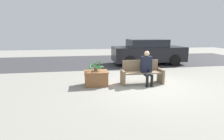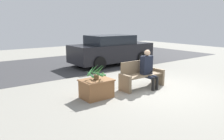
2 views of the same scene
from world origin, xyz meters
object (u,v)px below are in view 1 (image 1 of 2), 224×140
parked_car (148,52)px  bench (142,73)px  planter_box (96,78)px  potted_plant (96,66)px  person_seated (147,66)px

parked_car → bench: bearing=-113.7°
planter_box → parked_car: 5.52m
planter_box → potted_plant: size_ratio=1.53×
potted_plant → parked_car: bearing=48.5°
bench → potted_plant: bearing=179.4°
bench → potted_plant: 1.86m
person_seated → parked_car: (1.68, 4.32, 0.06)m
planter_box → potted_plant: 0.47m
person_seated → parked_car: 4.63m
bench → parked_car: parked_car is taller
potted_plant → parked_car: parked_car is taller
planter_box → potted_plant: potted_plant is taller
bench → parked_car: bearing=66.3°
bench → planter_box: size_ratio=1.82×
bench → person_seated: 0.38m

